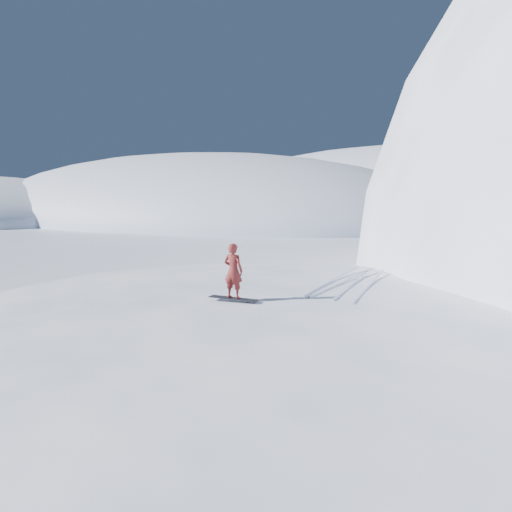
% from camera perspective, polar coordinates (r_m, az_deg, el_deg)
% --- Properties ---
extents(ground, '(400.00, 400.00, 0.00)m').
position_cam_1_polar(ground, '(12.43, 2.48, -17.45)').
color(ground, white).
rests_on(ground, ground).
extents(near_ridge, '(36.00, 28.00, 4.80)m').
position_cam_1_polar(near_ridge, '(14.34, 13.21, -14.13)').
color(near_ridge, white).
rests_on(near_ridge, ground).
extents(far_ridge_a, '(120.00, 70.00, 28.00)m').
position_cam_1_polar(far_ridge_a, '(103.33, -9.07, 4.61)').
color(far_ridge_a, white).
rests_on(far_ridge_a, ground).
extents(far_ridge_c, '(140.00, 90.00, 36.00)m').
position_cam_1_polar(far_ridge_c, '(128.00, 17.58, 4.92)').
color(far_ridge_c, white).
rests_on(far_ridge_c, ground).
extents(wind_bumps, '(16.00, 14.40, 1.00)m').
position_cam_1_polar(wind_bumps, '(14.33, 5.83, -13.98)').
color(wind_bumps, white).
rests_on(wind_bumps, ground).
extents(snowboard, '(1.48, 0.61, 0.02)m').
position_cam_1_polar(snowboard, '(12.76, -2.84, -5.31)').
color(snowboard, black).
rests_on(snowboard, near_ridge).
extents(snowboarder, '(0.63, 0.49, 1.53)m').
position_cam_1_polar(snowboarder, '(12.61, -2.86, -1.86)').
color(snowboarder, maroon).
rests_on(snowboarder, snowboard).
extents(vapor_plume, '(9.54, 7.64, 6.68)m').
position_cam_1_polar(vapor_plume, '(73.97, -9.20, 3.45)').
color(vapor_plume, white).
rests_on(vapor_plume, ground).
extents(board_tracks, '(2.80, 5.96, 0.04)m').
position_cam_1_polar(board_tracks, '(15.65, 11.89, -3.02)').
color(board_tracks, silver).
rests_on(board_tracks, ground).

